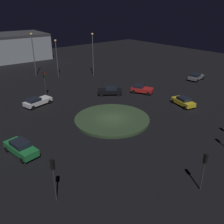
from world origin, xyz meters
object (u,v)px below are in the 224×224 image
at_px(traffic_light_southeast, 53,172).
at_px(traffic_light_west, 45,79).
at_px(car_green, 21,148).
at_px(car_white, 37,101).
at_px(car_grey, 196,77).
at_px(streetlamp_west, 33,49).
at_px(car_red, 142,89).
at_px(streetlamp_west_near, 56,54).
at_px(car_yellow, 183,101).
at_px(car_black, 110,91).
at_px(streetlamp_northwest, 93,50).
at_px(traffic_light_east, 204,164).

bearing_deg(traffic_light_southeast, traffic_light_west, 32.18).
relative_size(car_green, car_white, 0.99).
height_order(car_grey, traffic_light_west, traffic_light_west).
height_order(car_green, streetlamp_west, streetlamp_west).
xyz_separation_m(car_red, streetlamp_west_near, (-19.81, -6.09, 4.19)).
distance_m(car_yellow, traffic_light_southeast, 26.33).
relative_size(traffic_light_southeast, streetlamp_west, 0.44).
relative_size(traffic_light_west, streetlamp_west_near, 0.55).
bearing_deg(car_green, car_black, -75.13).
distance_m(car_red, car_black, 5.77).
bearing_deg(car_black, traffic_light_southeast, -102.26).
bearing_deg(streetlamp_west_near, car_green, -35.85).
height_order(car_red, traffic_light_west, traffic_light_west).
height_order(streetlamp_west, streetlamp_northwest, streetlamp_west).
height_order(car_red, streetlamp_west_near, streetlamp_west_near).
relative_size(car_grey, traffic_light_west, 0.95).
bearing_deg(car_red, streetlamp_west, 175.65).
distance_m(car_green, streetlamp_northwest, 32.70).
bearing_deg(car_white, streetlamp_west_near, 37.89).
xyz_separation_m(car_red, traffic_light_west, (-9.45, -14.10, 2.32)).
bearing_deg(streetlamp_west, car_red, 22.88).
bearing_deg(car_yellow, car_red, -160.34).
height_order(car_black, streetlamp_west, streetlamp_west).
distance_m(streetlamp_west, streetlamp_west_near, 5.13).
xyz_separation_m(car_green, streetlamp_northwest, (-20.82, 24.73, 4.95)).
relative_size(car_green, car_black, 1.06).
relative_size(car_green, traffic_light_west, 1.07).
bearing_deg(streetlamp_west_near, streetlamp_northwest, 54.42).
bearing_deg(traffic_light_east, streetlamp_northwest, -11.23).
relative_size(car_black, traffic_light_east, 1.19).
bearing_deg(streetlamp_west, car_green, -26.95).
height_order(car_green, traffic_light_west, traffic_light_west).
bearing_deg(streetlamp_west, car_yellow, 18.44).
xyz_separation_m(traffic_light_southeast, streetlamp_northwest, (-29.47, 25.13, 2.85)).
distance_m(car_white, traffic_light_west, 4.93).
distance_m(car_black, streetlamp_west, 21.43).
height_order(traffic_light_west, streetlamp_northwest, streetlamp_northwest).
distance_m(car_white, streetlamp_west_near, 17.90).
relative_size(car_white, traffic_light_east, 1.27).
relative_size(car_red, streetlamp_northwest, 0.46).
bearing_deg(traffic_light_southeast, streetlamp_west_near, 27.71).
xyz_separation_m(car_green, traffic_light_west, (-15.03, 10.33, 2.31)).
bearing_deg(car_yellow, traffic_light_southeast, -62.82).
distance_m(car_green, car_black, 21.31).
relative_size(traffic_light_west, streetlamp_northwest, 0.47).
xyz_separation_m(car_grey, traffic_light_west, (-11.10, -28.79, 2.33)).
bearing_deg(car_yellow, car_grey, 130.54).
height_order(car_white, streetlamp_west_near, streetlamp_west_near).
bearing_deg(car_red, car_grey, 56.36).
relative_size(traffic_light_west, traffic_light_southeast, 1.08).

